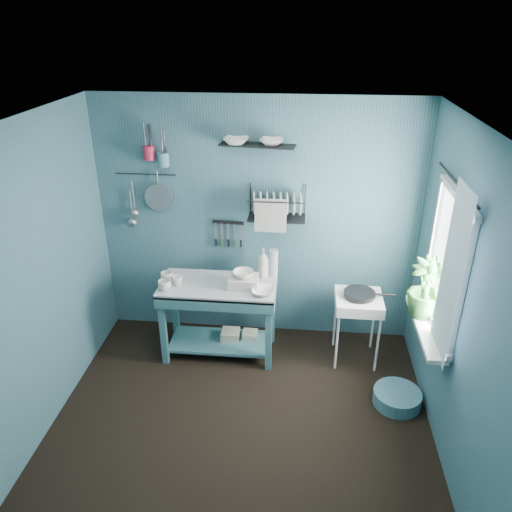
# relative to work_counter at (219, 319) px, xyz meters

# --- Properties ---
(floor) EXTENTS (3.20, 3.20, 0.00)m
(floor) POSITION_rel_work_counter_xyz_m (0.34, -1.03, -0.40)
(floor) COLOR black
(floor) RESTS_ON ground
(ceiling) EXTENTS (3.20, 3.20, 0.00)m
(ceiling) POSITION_rel_work_counter_xyz_m (0.34, -1.03, 2.10)
(ceiling) COLOR silver
(ceiling) RESTS_ON ground
(wall_back) EXTENTS (3.20, 0.00, 3.20)m
(wall_back) POSITION_rel_work_counter_xyz_m (0.34, 0.47, 0.85)
(wall_back) COLOR #315965
(wall_back) RESTS_ON ground
(wall_front) EXTENTS (3.20, 0.00, 3.20)m
(wall_front) POSITION_rel_work_counter_xyz_m (0.34, -2.53, 0.85)
(wall_front) COLOR #315965
(wall_front) RESTS_ON ground
(wall_left) EXTENTS (0.00, 3.00, 3.00)m
(wall_left) POSITION_rel_work_counter_xyz_m (-1.26, -1.03, 0.85)
(wall_left) COLOR #315965
(wall_left) RESTS_ON ground
(wall_right) EXTENTS (0.00, 3.00, 3.00)m
(wall_right) POSITION_rel_work_counter_xyz_m (1.94, -1.03, 0.85)
(wall_right) COLOR #315965
(wall_right) RESTS_ON ground
(work_counter) EXTENTS (1.14, 0.59, 0.80)m
(work_counter) POSITION_rel_work_counter_xyz_m (0.00, 0.00, 0.00)
(work_counter) COLOR #376C74
(work_counter) RESTS_ON floor
(mug_left) EXTENTS (0.12, 0.12, 0.10)m
(mug_left) POSITION_rel_work_counter_xyz_m (-0.48, -0.16, 0.45)
(mug_left) COLOR silver
(mug_left) RESTS_ON work_counter
(mug_mid) EXTENTS (0.14, 0.14, 0.09)m
(mug_mid) POSITION_rel_work_counter_xyz_m (-0.38, -0.06, 0.44)
(mug_mid) COLOR silver
(mug_mid) RESTS_ON work_counter
(mug_right) EXTENTS (0.17, 0.17, 0.10)m
(mug_right) POSITION_rel_work_counter_xyz_m (-0.50, 0.00, 0.45)
(mug_right) COLOR silver
(mug_right) RESTS_ON work_counter
(wash_tub) EXTENTS (0.28, 0.22, 0.10)m
(wash_tub) POSITION_rel_work_counter_xyz_m (0.25, -0.02, 0.45)
(wash_tub) COLOR beige
(wash_tub) RESTS_ON work_counter
(tub_bowl) EXTENTS (0.20, 0.19, 0.06)m
(tub_bowl) POSITION_rel_work_counter_xyz_m (0.25, -0.02, 0.53)
(tub_bowl) COLOR silver
(tub_bowl) RESTS_ON wash_tub
(soap_bottle) EXTENTS (0.11, 0.12, 0.30)m
(soap_bottle) POSITION_rel_work_counter_xyz_m (0.42, 0.20, 0.55)
(soap_bottle) COLOR beige
(soap_bottle) RESTS_ON work_counter
(water_bottle) EXTENTS (0.09, 0.09, 0.28)m
(water_bottle) POSITION_rel_work_counter_xyz_m (0.52, 0.22, 0.54)
(water_bottle) COLOR #A8B2BB
(water_bottle) RESTS_ON work_counter
(counter_bowl) EXTENTS (0.22, 0.22, 0.05)m
(counter_bowl) POSITION_rel_work_counter_xyz_m (0.45, -0.15, 0.42)
(counter_bowl) COLOR silver
(counter_bowl) RESTS_ON work_counter
(hotplate_stand) EXTENTS (0.52, 0.52, 0.71)m
(hotplate_stand) POSITION_rel_work_counter_xyz_m (1.36, 0.03, -0.04)
(hotplate_stand) COLOR white
(hotplate_stand) RESTS_ON floor
(frying_pan) EXTENTS (0.30, 0.30, 0.03)m
(frying_pan) POSITION_rel_work_counter_xyz_m (1.36, 0.03, 0.35)
(frying_pan) COLOR black
(frying_pan) RESTS_ON hotplate_stand
(knife_strip) EXTENTS (0.32, 0.04, 0.03)m
(knife_strip) POSITION_rel_work_counter_xyz_m (0.04, 0.44, 0.86)
(knife_strip) COLOR black
(knife_strip) RESTS_ON wall_back
(dish_rack) EXTENTS (0.56, 0.25, 0.32)m
(dish_rack) POSITION_rel_work_counter_xyz_m (0.54, 0.34, 1.12)
(dish_rack) COLOR black
(dish_rack) RESTS_ON wall_back
(upper_shelf) EXTENTS (0.72, 0.26, 0.01)m
(upper_shelf) POSITION_rel_work_counter_xyz_m (0.34, 0.37, 1.66)
(upper_shelf) COLOR black
(upper_shelf) RESTS_ON wall_back
(shelf_bowl_left) EXTENTS (0.24, 0.24, 0.06)m
(shelf_bowl_left) POSITION_rel_work_counter_xyz_m (0.15, 0.37, 1.65)
(shelf_bowl_left) COLOR silver
(shelf_bowl_left) RESTS_ON upper_shelf
(shelf_bowl_right) EXTENTS (0.23, 0.23, 0.05)m
(shelf_bowl_right) POSITION_rel_work_counter_xyz_m (0.48, 0.37, 1.67)
(shelf_bowl_right) COLOR silver
(shelf_bowl_right) RESTS_ON upper_shelf
(utensil_cup_magenta) EXTENTS (0.11, 0.11, 0.13)m
(utensil_cup_magenta) POSITION_rel_work_counter_xyz_m (-0.69, 0.39, 1.56)
(utensil_cup_magenta) COLOR #B5213B
(utensil_cup_magenta) RESTS_ON wall_back
(utensil_cup_teal) EXTENTS (0.11, 0.11, 0.13)m
(utensil_cup_teal) POSITION_rel_work_counter_xyz_m (-0.55, 0.39, 1.50)
(utensil_cup_teal) COLOR teal
(utensil_cup_teal) RESTS_ON wall_back
(colander) EXTENTS (0.28, 0.03, 0.28)m
(colander) POSITION_rel_work_counter_xyz_m (-0.64, 0.42, 1.11)
(colander) COLOR #909397
(colander) RESTS_ON wall_back
(ladle_outer) EXTENTS (0.01, 0.01, 0.30)m
(ladle_outer) POSITION_rel_work_counter_xyz_m (-0.90, 0.43, 1.11)
(ladle_outer) COLOR #909397
(ladle_outer) RESTS_ON wall_back
(ladle_inner) EXTENTS (0.01, 0.01, 0.30)m
(ladle_inner) POSITION_rel_work_counter_xyz_m (-0.93, 0.43, 1.01)
(ladle_inner) COLOR #909397
(ladle_inner) RESTS_ON wall_back
(hook_rail) EXTENTS (0.60, 0.01, 0.01)m
(hook_rail) POSITION_rel_work_counter_xyz_m (-0.76, 0.44, 1.33)
(hook_rail) COLOR black
(hook_rail) RESTS_ON wall_back
(window_glass) EXTENTS (0.00, 1.10, 1.10)m
(window_glass) POSITION_rel_work_counter_xyz_m (1.92, -0.58, 1.00)
(window_glass) COLOR white
(window_glass) RESTS_ON wall_right
(windowsill) EXTENTS (0.16, 0.95, 0.04)m
(windowsill) POSITION_rel_work_counter_xyz_m (1.84, -0.58, 0.41)
(windowsill) COLOR white
(windowsill) RESTS_ON wall_right
(curtain) EXTENTS (0.00, 1.35, 1.35)m
(curtain) POSITION_rel_work_counter_xyz_m (1.86, -0.88, 1.05)
(curtain) COLOR white
(curtain) RESTS_ON wall_right
(curtain_rod) EXTENTS (0.02, 1.05, 0.02)m
(curtain_rod) POSITION_rel_work_counter_xyz_m (1.88, -0.58, 1.65)
(curtain_rod) COLOR black
(curtain_rod) RESTS_ON wall_right
(potted_plant) EXTENTS (0.31, 0.31, 0.52)m
(potted_plant) POSITION_rel_work_counter_xyz_m (1.83, -0.42, 0.69)
(potted_plant) COLOR #2A6528
(potted_plant) RESTS_ON windowsill
(storage_tin_large) EXTENTS (0.18, 0.18, 0.22)m
(storage_tin_large) POSITION_rel_work_counter_xyz_m (0.10, 0.05, -0.29)
(storage_tin_large) COLOR tan
(storage_tin_large) RESTS_ON floor
(storage_tin_small) EXTENTS (0.15, 0.15, 0.20)m
(storage_tin_small) POSITION_rel_work_counter_xyz_m (0.30, 0.08, -0.30)
(storage_tin_small) COLOR tan
(storage_tin_small) RESTS_ON floor
(floor_basin) EXTENTS (0.42, 0.42, 0.13)m
(floor_basin) POSITION_rel_work_counter_xyz_m (1.69, -0.61, -0.33)
(floor_basin) COLOR teal
(floor_basin) RESTS_ON floor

